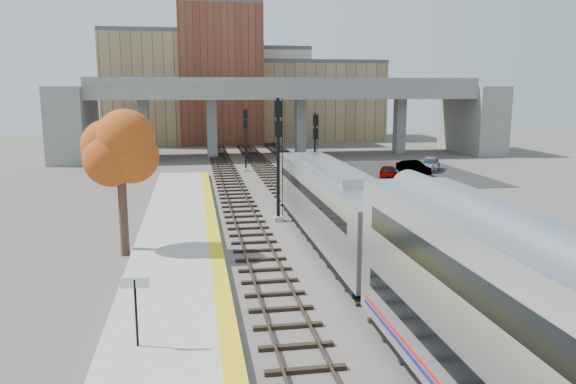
{
  "coord_description": "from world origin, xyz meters",
  "views": [
    {
      "loc": [
        -6.32,
        -24.09,
        8.4
      ],
      "look_at": [
        -1.04,
        7.0,
        2.5
      ],
      "focal_mm": 35.0,
      "sensor_mm": 36.0,
      "label": 1
    }
  ],
  "objects": [
    {
      "name": "signal_mast_near",
      "position": [
        -1.1,
        10.29,
        3.98
      ],
      "size": [
        0.6,
        0.64,
        7.76
      ],
      "color": "#9E9E99",
      "rests_on": "ground"
    },
    {
      "name": "buildings_far",
      "position": [
        1.26,
        66.57,
        7.88
      ],
      "size": [
        43.0,
        21.0,
        20.6
      ],
      "color": "tan",
      "rests_on": "ground"
    },
    {
      "name": "tree",
      "position": [
        -9.88,
        4.36,
        5.14
      ],
      "size": [
        3.6,
        3.6,
        6.93
      ],
      "color": "#382619",
      "rests_on": "ground"
    },
    {
      "name": "car_c",
      "position": [
        17.43,
        29.27,
        0.67
      ],
      "size": [
        3.61,
        4.67,
        1.26
      ],
      "primitive_type": "imported",
      "rotation": [
        0.0,
        0.0,
        -0.49
      ],
      "color": "#99999E",
      "rests_on": "parking_lot"
    },
    {
      "name": "locomotive",
      "position": [
        1.0,
        4.53,
        2.28
      ],
      "size": [
        3.02,
        19.05,
        4.1
      ],
      "color": "#A8AAB2",
      "rests_on": "ground"
    },
    {
      "name": "car_b",
      "position": [
        14.8,
        27.22,
        0.7
      ],
      "size": [
        2.33,
        4.21,
        1.31
      ],
      "primitive_type": "imported",
      "rotation": [
        0.0,
        0.0,
        0.25
      ],
      "color": "#99999E",
      "rests_on": "parking_lot"
    },
    {
      "name": "signal_mast_mid",
      "position": [
        3.0,
        18.27,
        3.1
      ],
      "size": [
        0.6,
        0.64,
        6.47
      ],
      "color": "#9E9E99",
      "rests_on": "ground"
    },
    {
      "name": "platform",
      "position": [
        -7.25,
        0.0,
        0.17
      ],
      "size": [
        4.5,
        60.0,
        0.35
      ],
      "primitive_type": "cube",
      "color": "#9E9E99",
      "rests_on": "ground"
    },
    {
      "name": "tracks",
      "position": [
        0.93,
        12.5,
        0.08
      ],
      "size": [
        10.7,
        95.0,
        0.25
      ],
      "color": "black",
      "rests_on": "ground"
    },
    {
      "name": "ground",
      "position": [
        0.0,
        0.0,
        0.0
      ],
      "size": [
        160.0,
        160.0,
        0.0
      ],
      "primitive_type": "plane",
      "color": "#47423D",
      "rests_on": "ground"
    },
    {
      "name": "parking_lot",
      "position": [
        14.0,
        28.0,
        0.02
      ],
      "size": [
        14.0,
        18.0,
        0.04
      ],
      "primitive_type": "cube",
      "color": "black",
      "rests_on": "ground"
    },
    {
      "name": "overpass",
      "position": [
        4.92,
        45.0,
        5.81
      ],
      "size": [
        54.0,
        12.0,
        9.5
      ],
      "color": "slate",
      "rests_on": "ground"
    },
    {
      "name": "signal_mast_far",
      "position": [
        -1.1,
        32.14,
        2.98
      ],
      "size": [
        0.6,
        0.64,
        6.3
      ],
      "color": "#9E9E99",
      "rests_on": "ground"
    },
    {
      "name": "station_sign",
      "position": [
        -8.24,
        -6.99,
        1.98
      ],
      "size": [
        0.9,
        0.13,
        2.27
      ],
      "rotation": [
        0.0,
        0.0,
        -0.09
      ],
      "color": "black",
      "rests_on": "platform"
    },
    {
      "name": "yellow_strip",
      "position": [
        -5.35,
        0.0,
        0.35
      ],
      "size": [
        0.7,
        60.0,
        0.01
      ],
      "primitive_type": "cube",
      "color": "yellow",
      "rests_on": "platform"
    },
    {
      "name": "car_a",
      "position": [
        11.26,
        24.26,
        0.69
      ],
      "size": [
        2.45,
        4.09,
        1.31
      ],
      "primitive_type": "imported",
      "rotation": [
        0.0,
        0.0,
        -0.25
      ],
      "color": "#99999E",
      "rests_on": "parking_lot"
    }
  ]
}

